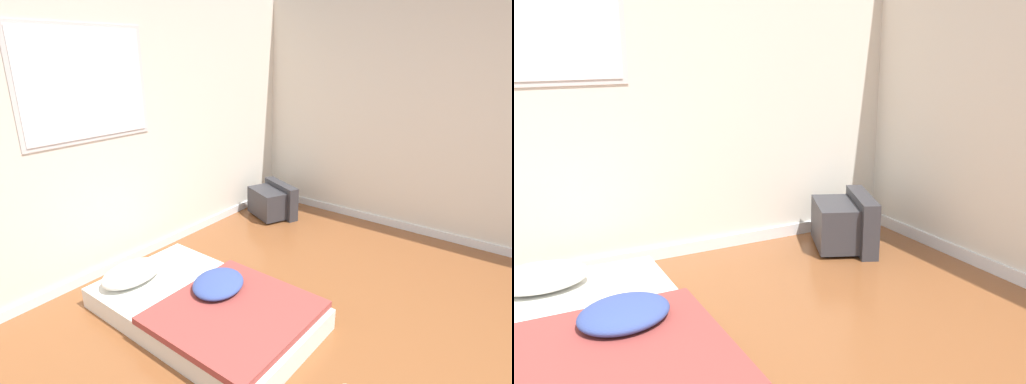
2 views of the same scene
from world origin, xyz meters
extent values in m
cube|color=silver|center=(0.00, 2.75, 1.30)|extent=(7.95, 0.06, 2.60)
cube|color=white|center=(0.00, 2.71, 0.04)|extent=(7.95, 0.02, 0.09)
cube|color=silver|center=(0.18, 2.71, 1.69)|extent=(1.13, 0.01, 0.91)
cube|color=white|center=(0.18, 2.70, 1.69)|extent=(1.06, 0.01, 0.84)
cube|color=white|center=(2.76, 0.00, 0.04)|extent=(0.02, 7.83, 0.09)
cube|color=silver|center=(0.21, 1.53, 0.08)|extent=(1.02, 1.72, 0.17)
ellipsoid|color=silver|center=(0.05, 2.17, 0.24)|extent=(0.52, 0.34, 0.14)
cube|color=#993D38|center=(0.21, 1.21, 0.19)|extent=(1.03, 1.00, 0.05)
ellipsoid|color=#384C93|center=(0.34, 1.49, 0.26)|extent=(0.54, 0.49, 0.11)
cube|color=#333338|center=(2.11, 2.31, 0.19)|extent=(0.45, 0.56, 0.33)
cube|color=#333338|center=(2.29, 2.23, 0.20)|extent=(0.35, 0.59, 0.41)
cube|color=#283342|center=(2.35, 2.20, 0.21)|extent=(0.20, 0.45, 0.29)
camera|label=1|loc=(-1.59, -0.36, 1.95)|focal=28.00mm
camera|label=2|loc=(-0.21, -1.00, 1.51)|focal=40.00mm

